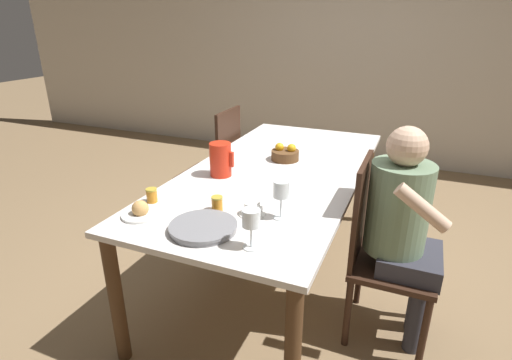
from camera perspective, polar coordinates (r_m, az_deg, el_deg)
The scene contains 15 objects.
ground_plane at distance 2.84m, azimuth 2.56°, elevation -12.86°, with size 20.00×20.00×0.00m, color #7F6647.
wall_back at distance 4.91m, azimuth 14.20°, elevation 17.64°, with size 10.00×0.06×2.60m.
dining_table at distance 2.52m, azimuth 2.81°, elevation -0.28°, with size 1.02×2.13×0.75m.
chair_person_side at distance 2.20m, azimuth 17.19°, elevation -9.48°, with size 0.42×0.42×0.98m.
chair_opposite at distance 3.26m, azimuth -5.64°, elevation 1.87°, with size 0.42×0.42×0.98m.
person_seated at distance 2.11m, azimuth 20.31°, elevation -5.63°, with size 0.39×0.41×1.17m.
red_pitcher at distance 2.37m, azimuth -5.10°, elevation 2.97°, with size 0.15×0.13×0.20m.
wine_glass_water at distance 1.83m, azimuth 3.63°, elevation -1.58°, with size 0.08×0.08×0.19m.
wine_glass_juice at distance 1.60m, azimuth -0.70°, elevation -5.79°, with size 0.08×0.08×0.17m.
teacup_near_person at distance 1.91m, azimuth -0.53°, elevation -4.22°, with size 0.13×0.13×0.06m.
serving_tray at distance 1.79m, azimuth -7.54°, elevation -6.72°, with size 0.30×0.30×0.03m.
bread_plate at distance 1.98m, azimuth -16.17°, elevation -4.30°, with size 0.18×0.18×0.08m.
jam_jar_amber at distance 2.10m, azimuth -14.67°, elevation -2.05°, with size 0.06×0.06×0.07m.
jam_jar_red at distance 1.95m, azimuth -5.58°, elevation -3.28°, with size 0.06×0.06×0.07m.
fruit_bowl at distance 2.66m, azimuth 4.19°, elevation 3.72°, with size 0.18×0.18×0.11m.
Camera 1 is at (0.79, -2.19, 1.62)m, focal length 28.00 mm.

